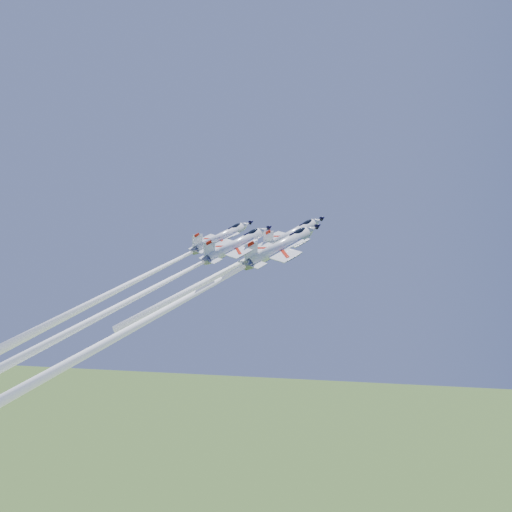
% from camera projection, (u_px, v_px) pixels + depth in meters
% --- Properties ---
extents(jet_lead, '(24.32, 27.05, 28.73)m').
position_uv_depth(jet_lead, '(237.00, 265.00, 100.26)').
color(jet_lead, white).
extents(jet_left, '(26.12, 29.56, 34.31)m').
position_uv_depth(jet_left, '(146.00, 275.00, 99.62)').
color(jet_left, white).
extents(jet_right, '(36.89, 42.34, 52.69)m').
position_uv_depth(jet_right, '(153.00, 317.00, 86.31)').
color(jet_right, white).
extents(jet_slot, '(30.94, 35.53, 44.36)m').
position_uv_depth(jet_slot, '(122.00, 304.00, 85.66)').
color(jet_slot, white).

